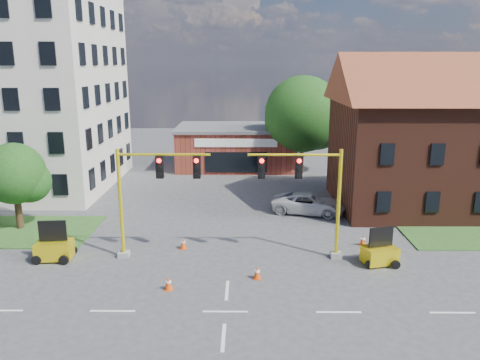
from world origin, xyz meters
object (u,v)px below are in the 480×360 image
Objects in this scene: signal_mast_east at (309,190)px; trailer_east at (380,253)px; pickup_white at (309,203)px; signal_mast_west at (150,190)px; trailer_west at (54,248)px.

signal_mast_east is 5.13m from trailer_east.
signal_mast_west is at bearing 144.64° from pickup_white.
signal_mast_west is 1.17× the size of pickup_white.
pickup_white is (9.89, 8.09, -3.18)m from signal_mast_west.
signal_mast_west is 6.29m from trailer_west.
trailer_east is at bearing -148.06° from pickup_white.
trailer_west is at bearing 134.55° from pickup_white.
signal_mast_east is 1.17× the size of pickup_white.
signal_mast_west reaches higher than trailer_west.
signal_mast_west is at bearing 160.85° from trailer_east.
pickup_white is at bearing 81.71° from signal_mast_east.
trailer_west is at bearing -175.32° from signal_mast_west.
signal_mast_east is 8.77m from pickup_white.
signal_mast_west is 13.01m from trailer_east.
trailer_west is 1.08× the size of trailer_east.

